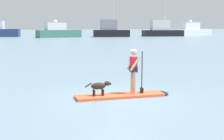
{
  "coord_description": "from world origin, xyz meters",
  "views": [
    {
      "loc": [
        -3.8,
        -11.17,
        2.7
      ],
      "look_at": [
        0.0,
        1.0,
        0.9
      ],
      "focal_mm": 50.83,
      "sensor_mm": 36.0,
      "label": 1
    }
  ],
  "objects_px": {
    "dog": "(100,86)",
    "moored_boat_far_port": "(162,30)",
    "moored_boat_far_starboard": "(58,32)",
    "moored_boat_port": "(192,30)",
    "moored_boat_starboard": "(110,30)",
    "paddleboard": "(126,95)",
    "person_paddler": "(134,68)"
  },
  "relations": [
    {
      "from": "moored_boat_far_starboard",
      "to": "moored_boat_far_port",
      "type": "xyz_separation_m",
      "value": [
        25.94,
        0.12,
        0.24
      ]
    },
    {
      "from": "person_paddler",
      "to": "moored_boat_port",
      "type": "bearing_deg",
      "value": 57.01
    },
    {
      "from": "paddleboard",
      "to": "moored_boat_starboard",
      "type": "height_order",
      "value": "moored_boat_starboard"
    },
    {
      "from": "paddleboard",
      "to": "moored_boat_far_starboard",
      "type": "height_order",
      "value": "moored_boat_far_starboard"
    },
    {
      "from": "person_paddler",
      "to": "moored_boat_port",
      "type": "distance_m",
      "value": 78.84
    },
    {
      "from": "paddleboard",
      "to": "person_paddler",
      "type": "relative_size",
      "value": 2.17
    },
    {
      "from": "person_paddler",
      "to": "moored_boat_starboard",
      "type": "xyz_separation_m",
      "value": [
        17.98,
        61.61,
        0.43
      ]
    },
    {
      "from": "moored_boat_starboard",
      "to": "paddleboard",
      "type": "bearing_deg",
      "value": -106.55
    },
    {
      "from": "moored_boat_far_starboard",
      "to": "moored_boat_far_port",
      "type": "height_order",
      "value": "moored_boat_far_port"
    },
    {
      "from": "dog",
      "to": "moored_boat_port",
      "type": "height_order",
      "value": "moored_boat_port"
    },
    {
      "from": "moored_boat_port",
      "to": "moored_boat_far_starboard",
      "type": "bearing_deg",
      "value": -172.72
    },
    {
      "from": "moored_boat_starboard",
      "to": "moored_boat_port",
      "type": "distance_m",
      "value": 25.35
    },
    {
      "from": "moored_boat_far_port",
      "to": "paddleboard",
      "type": "bearing_deg",
      "value": -117.3
    },
    {
      "from": "moored_boat_starboard",
      "to": "moored_boat_far_port",
      "type": "height_order",
      "value": "moored_boat_starboard"
    },
    {
      "from": "moored_boat_far_port",
      "to": "moored_boat_port",
      "type": "relative_size",
      "value": 0.93
    },
    {
      "from": "dog",
      "to": "moored_boat_far_starboard",
      "type": "height_order",
      "value": "moored_boat_far_starboard"
    },
    {
      "from": "moored_boat_far_port",
      "to": "moored_boat_starboard",
      "type": "bearing_deg",
      "value": 179.43
    },
    {
      "from": "moored_boat_port",
      "to": "person_paddler",
      "type": "bearing_deg",
      "value": -122.99
    },
    {
      "from": "paddleboard",
      "to": "moored_boat_far_port",
      "type": "bearing_deg",
      "value": 62.7
    },
    {
      "from": "paddleboard",
      "to": "person_paddler",
      "type": "xyz_separation_m",
      "value": [
        0.32,
        -0.01,
        1.04
      ]
    },
    {
      "from": "moored_boat_far_starboard",
      "to": "moored_boat_far_port",
      "type": "distance_m",
      "value": 25.94
    },
    {
      "from": "dog",
      "to": "moored_boat_far_port",
      "type": "height_order",
      "value": "moored_boat_far_port"
    },
    {
      "from": "paddleboard",
      "to": "moored_boat_port",
      "type": "distance_m",
      "value": 79.03
    },
    {
      "from": "dog",
      "to": "moored_boat_starboard",
      "type": "relative_size",
      "value": 0.09
    },
    {
      "from": "dog",
      "to": "moored_boat_port",
      "type": "relative_size",
      "value": 0.09
    },
    {
      "from": "paddleboard",
      "to": "person_paddler",
      "type": "distance_m",
      "value": 1.09
    },
    {
      "from": "paddleboard",
      "to": "dog",
      "type": "xyz_separation_m",
      "value": [
        -1.02,
        0.02,
        0.4
      ]
    },
    {
      "from": "paddleboard",
      "to": "moored_boat_far_starboard",
      "type": "relative_size",
      "value": 0.36
    },
    {
      "from": "person_paddler",
      "to": "moored_boat_far_port",
      "type": "distance_m",
      "value": 69.03
    },
    {
      "from": "person_paddler",
      "to": "dog",
      "type": "bearing_deg",
      "value": 178.71
    },
    {
      "from": "dog",
      "to": "moored_boat_far_starboard",
      "type": "bearing_deg",
      "value": 83.66
    },
    {
      "from": "moored_boat_far_starboard",
      "to": "moored_boat_port",
      "type": "bearing_deg",
      "value": 7.28
    }
  ]
}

